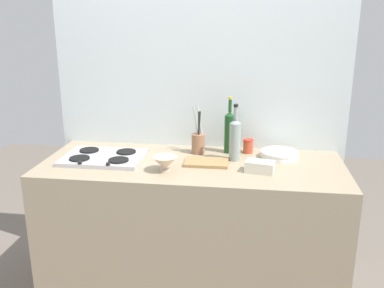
% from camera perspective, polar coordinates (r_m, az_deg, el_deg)
% --- Properties ---
extents(counter_block, '(1.80, 0.70, 0.90)m').
position_cam_1_polar(counter_block, '(2.74, 0.00, -11.48)').
color(counter_block, tan).
rests_on(counter_block, ground).
extents(backsplash_panel, '(1.90, 0.06, 2.24)m').
position_cam_1_polar(backsplash_panel, '(2.86, 1.03, 4.12)').
color(backsplash_panel, silver).
rests_on(backsplash_panel, ground).
extents(stovetop_hob, '(0.48, 0.36, 0.04)m').
position_cam_1_polar(stovetop_hob, '(2.67, -11.68, -1.74)').
color(stovetop_hob, '#B2B2B7').
rests_on(stovetop_hob, counter_block).
extents(plate_stack, '(0.23, 0.24, 0.04)m').
position_cam_1_polar(plate_stack, '(2.70, 11.56, -1.39)').
color(plate_stack, white).
rests_on(plate_stack, counter_block).
extents(wine_bottle_leftmost, '(0.06, 0.06, 0.36)m').
position_cam_1_polar(wine_bottle_leftmost, '(2.73, 5.00, 1.69)').
color(wine_bottle_leftmost, '#19471E').
rests_on(wine_bottle_leftmost, counter_block).
extents(wine_bottle_mid_left, '(0.07, 0.07, 0.35)m').
position_cam_1_polar(wine_bottle_mid_left, '(2.58, 5.73, 0.70)').
color(wine_bottle_mid_left, gray).
rests_on(wine_bottle_mid_left, counter_block).
extents(mixing_bowl, '(0.14, 0.14, 0.09)m').
position_cam_1_polar(mixing_bowl, '(2.42, -3.61, -2.57)').
color(mixing_bowl, beige).
rests_on(mixing_bowl, counter_block).
extents(butter_dish, '(0.17, 0.12, 0.06)m').
position_cam_1_polar(butter_dish, '(2.44, 9.03, -3.00)').
color(butter_dish, silver).
rests_on(butter_dish, counter_block).
extents(utensil_crock, '(0.08, 0.08, 0.31)m').
position_cam_1_polar(utensil_crock, '(2.72, 0.84, 0.31)').
color(utensil_crock, '#996B4C').
rests_on(utensil_crock, counter_block).
extents(condiment_jar_front, '(0.07, 0.07, 0.09)m').
position_cam_1_polar(condiment_jar_front, '(2.76, 7.47, -0.26)').
color(condiment_jar_front, '#C64C2D').
rests_on(condiment_jar_front, counter_block).
extents(cutting_board, '(0.26, 0.16, 0.02)m').
position_cam_1_polar(cutting_board, '(2.55, 1.92, -2.45)').
color(cutting_board, '#9E7A4C').
rests_on(cutting_board, counter_block).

